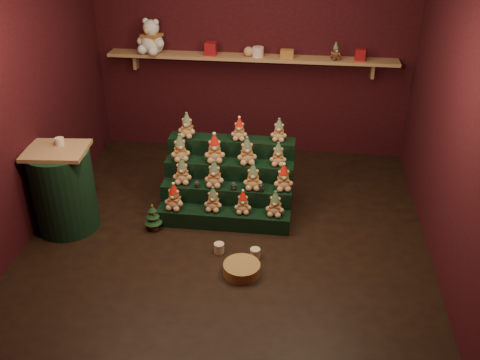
# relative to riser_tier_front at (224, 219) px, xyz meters

# --- Properties ---
(ground) EXTENTS (4.00, 4.00, 0.00)m
(ground) POSITION_rel_riser_tier_front_xyz_m (0.08, -0.06, -0.09)
(ground) COLOR black
(ground) RESTS_ON ground
(back_wall) EXTENTS (4.00, 0.10, 2.80)m
(back_wall) POSITION_rel_riser_tier_front_xyz_m (0.08, 1.99, 1.31)
(back_wall) COLOR black
(back_wall) RESTS_ON ground
(front_wall) EXTENTS (4.00, 0.10, 2.80)m
(front_wall) POSITION_rel_riser_tier_front_xyz_m (0.08, -2.11, 1.31)
(front_wall) COLOR black
(front_wall) RESTS_ON ground
(left_wall) EXTENTS (0.10, 4.00, 2.80)m
(left_wall) POSITION_rel_riser_tier_front_xyz_m (-1.97, -0.06, 1.31)
(left_wall) COLOR black
(left_wall) RESTS_ON ground
(right_wall) EXTENTS (0.10, 4.00, 2.80)m
(right_wall) POSITION_rel_riser_tier_front_xyz_m (2.13, -0.06, 1.31)
(right_wall) COLOR black
(right_wall) RESTS_ON ground
(back_shelf) EXTENTS (3.60, 0.26, 0.24)m
(back_shelf) POSITION_rel_riser_tier_front_xyz_m (0.08, 1.81, 1.20)
(back_shelf) COLOR #AA8255
(back_shelf) RESTS_ON ground
(riser_tier_front) EXTENTS (1.40, 0.22, 0.18)m
(riser_tier_front) POSITION_rel_riser_tier_front_xyz_m (0.00, 0.00, 0.00)
(riser_tier_front) COLOR black
(riser_tier_front) RESTS_ON ground
(riser_tier_midfront) EXTENTS (1.40, 0.22, 0.36)m
(riser_tier_midfront) POSITION_rel_riser_tier_front_xyz_m (0.00, 0.22, 0.09)
(riser_tier_midfront) COLOR black
(riser_tier_midfront) RESTS_ON ground
(riser_tier_midback) EXTENTS (1.40, 0.22, 0.54)m
(riser_tier_midback) POSITION_rel_riser_tier_front_xyz_m (0.00, 0.44, 0.18)
(riser_tier_midback) COLOR black
(riser_tier_midback) RESTS_ON ground
(riser_tier_back) EXTENTS (1.40, 0.22, 0.72)m
(riser_tier_back) POSITION_rel_riser_tier_front_xyz_m (0.00, 0.66, 0.27)
(riser_tier_back) COLOR black
(riser_tier_back) RESTS_ON ground
(teddy_0) EXTENTS (0.23, 0.21, 0.29)m
(teddy_0) POSITION_rel_riser_tier_front_xyz_m (-0.52, -0.00, 0.23)
(teddy_0) COLOR tan
(teddy_0) RESTS_ON riser_tier_front
(teddy_1) EXTENTS (0.20, 0.18, 0.26)m
(teddy_1) POSITION_rel_riser_tier_front_xyz_m (-0.11, 0.02, 0.22)
(teddy_1) COLOR tan
(teddy_1) RESTS_ON riser_tier_front
(teddy_2) EXTENTS (0.19, 0.17, 0.25)m
(teddy_2) POSITION_rel_riser_tier_front_xyz_m (0.20, 0.01, 0.21)
(teddy_2) COLOR tan
(teddy_2) RESTS_ON riser_tier_front
(teddy_3) EXTENTS (0.21, 0.19, 0.27)m
(teddy_3) POSITION_rel_riser_tier_front_xyz_m (0.54, 0.01, 0.23)
(teddy_3) COLOR tan
(teddy_3) RESTS_ON riser_tier_front
(teddy_4) EXTENTS (0.21, 0.19, 0.29)m
(teddy_4) POSITION_rel_riser_tier_front_xyz_m (-0.48, 0.24, 0.41)
(teddy_4) COLOR tan
(teddy_4) RESTS_ON riser_tier_midfront
(teddy_5) EXTENTS (0.22, 0.20, 0.29)m
(teddy_5) POSITION_rel_riser_tier_front_xyz_m (-0.13, 0.22, 0.42)
(teddy_5) COLOR tan
(teddy_5) RESTS_ON riser_tier_midfront
(teddy_6) EXTENTS (0.21, 0.19, 0.28)m
(teddy_6) POSITION_rel_riser_tier_front_xyz_m (0.29, 0.21, 0.41)
(teddy_6) COLOR tan
(teddy_6) RESTS_ON riser_tier_midfront
(teddy_7) EXTENTS (0.24, 0.22, 0.29)m
(teddy_7) POSITION_rel_riser_tier_front_xyz_m (0.60, 0.23, 0.41)
(teddy_7) COLOR tan
(teddy_7) RESTS_ON riser_tier_midfront
(teddy_8) EXTENTS (0.27, 0.26, 0.29)m
(teddy_8) POSITION_rel_riser_tier_front_xyz_m (-0.53, 0.42, 0.60)
(teddy_8) COLOR tan
(teddy_8) RESTS_ON riser_tier_midback
(teddy_9) EXTENTS (0.25, 0.24, 0.31)m
(teddy_9) POSITION_rel_riser_tier_front_xyz_m (-0.16, 0.44, 0.61)
(teddy_9) COLOR tan
(teddy_9) RESTS_ON riser_tier_midback
(teddy_10) EXTENTS (0.25, 0.23, 0.30)m
(teddy_10) POSITION_rel_riser_tier_front_xyz_m (0.19, 0.44, 0.60)
(teddy_10) COLOR tan
(teddy_10) RESTS_ON riser_tier_midback
(teddy_11) EXTENTS (0.19, 0.17, 0.25)m
(teddy_11) POSITION_rel_riser_tier_front_xyz_m (0.53, 0.44, 0.58)
(teddy_11) COLOR tan
(teddy_11) RESTS_ON riser_tier_midback
(teddy_12) EXTENTS (0.22, 0.20, 0.27)m
(teddy_12) POSITION_rel_riser_tier_front_xyz_m (-0.50, 0.64, 0.77)
(teddy_12) COLOR tan
(teddy_12) RESTS_ON riser_tier_back
(teddy_13) EXTENTS (0.18, 0.16, 0.25)m
(teddy_13) POSITION_rel_riser_tier_front_xyz_m (0.09, 0.64, 0.75)
(teddy_13) COLOR tan
(teddy_13) RESTS_ON riser_tier_back
(teddy_14) EXTENTS (0.18, 0.17, 0.25)m
(teddy_14) POSITION_rel_riser_tier_front_xyz_m (0.52, 0.68, 0.75)
(teddy_14) COLOR tan
(teddy_14) RESTS_ON riser_tier_back
(snow_globe_a) EXTENTS (0.06, 0.06, 0.08)m
(snow_globe_a) POSITION_rel_riser_tier_front_xyz_m (-0.30, 0.16, 0.31)
(snow_globe_a) COLOR black
(snow_globe_a) RESTS_ON riser_tier_midfront
(snow_globe_b) EXTENTS (0.07, 0.07, 0.09)m
(snow_globe_b) POSITION_rel_riser_tier_front_xyz_m (0.09, 0.16, 0.32)
(snow_globe_b) COLOR black
(snow_globe_b) RESTS_ON riser_tier_midfront
(snow_globe_c) EXTENTS (0.07, 0.07, 0.09)m
(snow_globe_c) POSITION_rel_riser_tier_front_xyz_m (0.38, 0.16, 0.32)
(snow_globe_c) COLOR black
(snow_globe_c) RESTS_ON riser_tier_midfront
(side_table) EXTENTS (0.64, 0.63, 0.91)m
(side_table) POSITION_rel_riser_tier_front_xyz_m (-1.62, -0.21, 0.36)
(side_table) COLOR #AA8255
(side_table) RESTS_ON ground
(table_ornament) EXTENTS (0.09, 0.09, 0.07)m
(table_ornament) POSITION_rel_riser_tier_front_xyz_m (-1.62, -0.11, 0.85)
(table_ornament) COLOR beige
(table_ornament) RESTS_ON side_table
(mini_christmas_tree) EXTENTS (0.18, 0.18, 0.31)m
(mini_christmas_tree) POSITION_rel_riser_tier_front_xyz_m (-0.72, -0.15, 0.06)
(mini_christmas_tree) COLOR #4A261A
(mini_christmas_tree) RESTS_ON ground
(mug_left) EXTENTS (0.10, 0.10, 0.10)m
(mug_left) POSITION_rel_riser_tier_front_xyz_m (0.03, -0.47, -0.04)
(mug_left) COLOR beige
(mug_left) RESTS_ON ground
(mug_right) EXTENTS (0.10, 0.10, 0.10)m
(mug_right) POSITION_rel_riser_tier_front_xyz_m (0.39, -0.50, -0.04)
(mug_right) COLOR beige
(mug_right) RESTS_ON ground
(wicker_basket) EXTENTS (0.42, 0.42, 0.11)m
(wicker_basket) POSITION_rel_riser_tier_front_xyz_m (0.29, -0.77, -0.04)
(wicker_basket) COLOR #AD8046
(wicker_basket) RESTS_ON ground
(white_bear) EXTENTS (0.47, 0.45, 0.54)m
(white_bear) POSITION_rel_riser_tier_front_xyz_m (-1.15, 1.78, 1.50)
(white_bear) COLOR white
(white_bear) RESTS_ON back_shelf
(brown_bear) EXTENTS (0.19, 0.18, 0.20)m
(brown_bear) POSITION_rel_riser_tier_front_xyz_m (1.10, 1.78, 1.33)
(brown_bear) COLOR #4C2B19
(brown_bear) RESTS_ON back_shelf
(gift_tin_red_a) EXTENTS (0.14, 0.14, 0.16)m
(gift_tin_red_a) POSITION_rel_riser_tier_front_xyz_m (-0.42, 1.79, 1.31)
(gift_tin_red_a) COLOR #A91A1F
(gift_tin_red_a) RESTS_ON back_shelf
(gift_tin_cream) EXTENTS (0.14, 0.14, 0.12)m
(gift_tin_cream) POSITION_rel_riser_tier_front_xyz_m (0.17, 1.79, 1.29)
(gift_tin_cream) COLOR beige
(gift_tin_cream) RESTS_ON back_shelf
(gift_tin_red_b) EXTENTS (0.12, 0.12, 0.14)m
(gift_tin_red_b) POSITION_rel_riser_tier_front_xyz_m (1.40, 1.79, 1.30)
(gift_tin_red_b) COLOR #A91A1F
(gift_tin_red_b) RESTS_ON back_shelf
(shelf_plush_ball) EXTENTS (0.12, 0.12, 0.12)m
(shelf_plush_ball) POSITION_rel_riser_tier_front_xyz_m (0.05, 1.79, 1.29)
(shelf_plush_ball) COLOR tan
(shelf_plush_ball) RESTS_ON back_shelf
(scarf_gift_box) EXTENTS (0.16, 0.10, 0.10)m
(scarf_gift_box) POSITION_rel_riser_tier_front_xyz_m (0.52, 1.79, 1.28)
(scarf_gift_box) COLOR #E35920
(scarf_gift_box) RESTS_ON back_shelf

